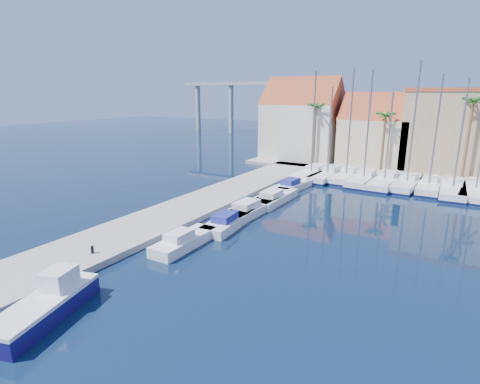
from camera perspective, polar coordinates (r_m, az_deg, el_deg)
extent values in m
plane|color=black|center=(21.79, -13.76, -16.76)|extent=(260.00, 260.00, 0.00)
cube|color=gray|center=(36.38, -9.19, -3.01)|extent=(6.00, 77.00, 0.50)
cube|color=gray|center=(62.01, 27.05, 2.93)|extent=(54.00, 16.00, 0.50)
cylinder|color=black|center=(28.14, -21.59, -8.18)|extent=(0.21, 0.21, 0.53)
cube|color=#140D51|center=(22.45, -27.60, -15.75)|extent=(3.74, 6.58, 0.94)
cube|color=white|center=(22.18, -27.78, -14.46)|extent=(3.74, 6.58, 0.21)
cube|color=white|center=(22.74, -25.83, -11.87)|extent=(1.76, 1.98, 1.15)
cube|color=white|center=(28.84, -8.46, -7.48)|extent=(2.00, 6.08, 0.80)
cube|color=white|center=(28.15, -9.28, -6.55)|extent=(1.38, 2.13, 0.60)
cube|color=white|center=(32.65, -1.76, -4.63)|extent=(2.69, 6.80, 0.80)
cube|color=navy|center=(31.87, -2.33, -3.80)|extent=(1.68, 2.45, 0.60)
cube|color=white|center=(36.27, 1.62, -2.63)|extent=(2.61, 7.55, 0.80)
cube|color=white|center=(35.46, 1.00, -1.85)|extent=(1.75, 2.67, 0.60)
cube|color=white|center=(40.13, 5.26, -0.97)|extent=(2.39, 7.30, 0.80)
cube|color=white|center=(39.31, 4.82, -0.23)|extent=(1.65, 2.56, 0.60)
cube|color=white|center=(45.81, 8.08, 0.93)|extent=(2.87, 7.04, 0.80)
cube|color=navy|center=(45.06, 7.69, 1.63)|extent=(1.77, 2.54, 0.60)
cube|color=white|center=(52.57, 11.00, 2.70)|extent=(3.35, 10.94, 1.00)
cube|color=#0D1742|center=(52.63, 10.99, 2.36)|extent=(3.42, 11.00, 0.28)
cube|color=white|center=(53.39, 11.50, 3.74)|extent=(2.13, 3.34, 0.60)
cylinder|color=slate|center=(51.09, 11.15, 10.34)|extent=(0.20, 0.20, 13.08)
cube|color=white|center=(52.31, 13.36, 2.51)|extent=(3.27, 9.83, 1.00)
cube|color=#0D1742|center=(52.37, 13.34, 2.17)|extent=(3.33, 9.89, 0.28)
cube|color=white|center=(53.03, 13.81, 3.53)|extent=(1.98, 3.03, 0.60)
cylinder|color=slate|center=(50.96, 13.56, 9.07)|extent=(0.20, 0.20, 11.07)
cube|color=white|center=(52.19, 16.04, 2.31)|extent=(3.04, 9.21, 1.00)
cube|color=#0D1742|center=(52.26, 16.01, 1.97)|extent=(3.10, 9.27, 0.28)
cube|color=white|center=(52.87, 16.43, 3.33)|extent=(1.85, 2.83, 0.60)
cylinder|color=slate|center=(50.77, 16.44, 10.09)|extent=(0.20, 0.20, 13.24)
cube|color=white|center=(51.00, 18.44, 1.84)|extent=(2.88, 9.82, 1.00)
cube|color=#0D1742|center=(51.07, 18.41, 1.49)|extent=(2.94, 9.88, 0.28)
cube|color=white|center=(51.76, 18.79, 2.90)|extent=(1.87, 2.98, 0.60)
cylinder|color=slate|center=(49.52, 18.96, 9.67)|extent=(0.20, 0.20, 13.03)
cube|color=white|center=(50.87, 21.27, 1.56)|extent=(3.12, 10.72, 1.00)
cube|color=#0D1742|center=(50.94, 21.23, 1.21)|extent=(3.18, 10.78, 0.28)
cube|color=white|center=(51.73, 21.59, 2.64)|extent=(2.04, 3.25, 0.60)
cylinder|color=slate|center=(49.46, 21.76, 7.89)|extent=(0.20, 0.20, 10.42)
cube|color=white|center=(50.24, 24.15, 1.11)|extent=(3.20, 9.44, 1.00)
cube|color=#0D1742|center=(50.31, 24.12, 0.76)|extent=(3.27, 9.51, 0.28)
cube|color=white|center=(50.97, 24.47, 2.18)|extent=(1.92, 2.92, 0.60)
cylinder|color=slate|center=(48.74, 24.96, 9.52)|extent=(0.20, 0.20, 13.85)
cube|color=white|center=(50.15, 26.85, 0.78)|extent=(2.40, 8.93, 1.00)
cube|color=#0D1742|center=(50.22, 26.81, 0.43)|extent=(2.46, 8.99, 0.28)
cube|color=white|center=(50.86, 27.03, 1.87)|extent=(1.65, 2.69, 0.60)
cylinder|color=slate|center=(48.71, 27.73, 8.33)|extent=(0.20, 0.20, 12.39)
cube|color=white|center=(49.74, 29.67, 0.33)|extent=(2.89, 10.09, 1.00)
cube|color=#0D1742|center=(49.81, 29.62, -0.03)|extent=(2.95, 10.15, 0.28)
cube|color=white|center=(50.56, 29.79, 1.45)|extent=(1.91, 3.06, 0.60)
cylinder|color=slate|center=(48.26, 30.64, 7.64)|extent=(0.20, 0.20, 11.90)
cube|color=white|center=(50.38, 32.27, 0.14)|extent=(3.56, 10.96, 1.00)
cube|color=#0D1742|center=(50.45, 32.22, -0.21)|extent=(3.62, 11.03, 0.28)
cube|color=white|center=(51.28, 32.46, 1.25)|extent=(2.19, 3.37, 0.60)
cube|color=beige|center=(64.66, 9.42, 9.03)|extent=(12.00, 9.00, 9.00)
cube|color=brown|center=(64.38, 9.60, 13.02)|extent=(12.30, 9.00, 9.00)
cube|color=#CDB990|center=(61.44, 19.92, 7.13)|extent=(10.00, 8.00, 7.00)
cube|color=brown|center=(61.13, 20.21, 10.37)|extent=(10.30, 8.00, 8.00)
cube|color=tan|center=(61.16, 30.49, 7.84)|extent=(14.00, 10.00, 11.00)
cube|color=brown|center=(60.93, 31.21, 13.19)|extent=(14.20, 10.20, 0.50)
cylinder|color=brown|center=(58.61, 11.28, 8.38)|extent=(0.36, 0.36, 9.00)
sphere|color=#1B5919|center=(58.31, 11.50, 12.62)|extent=(2.60, 2.60, 2.60)
cylinder|color=brown|center=(56.14, 20.96, 6.91)|extent=(0.36, 0.36, 8.00)
sphere|color=#1B5919|center=(55.81, 21.33, 10.82)|extent=(2.60, 2.60, 2.60)
cylinder|color=brown|center=(55.23, 31.34, 6.67)|extent=(0.36, 0.36, 10.00)
sphere|color=#1B5919|center=(54.94, 32.02, 11.66)|extent=(2.60, 2.60, 2.60)
cube|color=#9E9E99|center=(108.02, 2.36, 16.22)|extent=(48.00, 2.20, 0.90)
cylinder|color=#9E9E99|center=(118.90, -6.39, 12.64)|extent=(1.40, 1.40, 14.00)
cylinder|color=#9E9E99|center=(112.09, -1.36, 12.60)|extent=(1.40, 1.40, 14.00)
cylinder|color=#9E9E99|center=(106.22, 4.26, 12.44)|extent=(1.40, 1.40, 14.00)
cylinder|color=#9E9E99|center=(101.42, 10.47, 12.13)|extent=(1.40, 1.40, 14.00)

